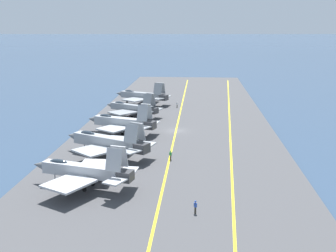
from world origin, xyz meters
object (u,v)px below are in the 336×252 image
(parked_jet_third, at_px, (122,122))
(crew_white_vest, at_px, (177,104))
(parked_jet_nearest, at_px, (83,171))
(parked_jet_fifth, at_px, (142,96))
(parked_jet_fourth, at_px, (132,108))
(parked_jet_second, at_px, (107,142))
(crew_green_vest, at_px, (171,155))
(crew_blue_vest, at_px, (195,206))

(parked_jet_third, bearing_deg, crew_white_vest, -18.93)
(parked_jet_nearest, xyz_separation_m, parked_jet_fifth, (63.82, 0.42, -0.04))
(parked_jet_fourth, distance_m, parked_jet_fifth, 16.70)
(parked_jet_nearest, relative_size, parked_jet_fifth, 0.93)
(parked_jet_second, xyz_separation_m, parked_jet_fourth, (32.48, 0.73, -0.38))
(crew_green_vest, bearing_deg, crew_white_vest, 1.71)
(parked_jet_fourth, xyz_separation_m, crew_blue_vest, (-54.16, -16.38, -1.34))
(parked_jet_second, bearing_deg, parked_jet_third, 0.93)
(parked_jet_nearest, height_order, crew_green_vest, parked_jet_nearest)
(parked_jet_fifth, xyz_separation_m, crew_white_vest, (-4.05, -10.36, -1.62))
(parked_jet_nearest, distance_m, crew_blue_vest, 17.35)
(parked_jet_second, distance_m, parked_jet_third, 15.77)
(parked_jet_nearest, height_order, crew_blue_vest, parked_jet_nearest)
(crew_green_vest, xyz_separation_m, crew_blue_vest, (-20.54, -4.45, 0.01))
(parked_jet_third, distance_m, parked_jet_fifth, 33.42)
(parked_jet_second, bearing_deg, crew_green_vest, -95.84)
(parked_jet_fifth, height_order, crew_green_vest, parked_jet_fifth)
(parked_jet_fourth, height_order, crew_green_vest, parked_jet_fourth)
(parked_jet_fourth, bearing_deg, crew_blue_vest, -163.17)
(parked_jet_fifth, bearing_deg, parked_jet_third, -179.50)
(parked_jet_fifth, bearing_deg, parked_jet_nearest, -179.62)
(parked_jet_fourth, height_order, crew_blue_vest, parked_jet_fourth)
(parked_jet_nearest, xyz_separation_m, parked_jet_fourth, (47.12, 0.61, -0.33))
(parked_jet_third, distance_m, crew_green_vest, 20.48)
(parked_jet_fifth, bearing_deg, parked_jet_fourth, 179.35)
(parked_jet_third, distance_m, crew_blue_vest, 40.71)
(parked_jet_second, xyz_separation_m, crew_blue_vest, (-21.68, -15.65, -1.72))
(parked_jet_nearest, bearing_deg, parked_jet_second, -0.49)
(parked_jet_fifth, bearing_deg, parked_jet_second, -179.37)
(crew_green_vest, bearing_deg, parked_jet_fifth, 13.13)
(parked_jet_fifth, bearing_deg, crew_white_vest, -111.37)
(parked_jet_third, bearing_deg, parked_jet_fourth, 1.64)
(parked_jet_fifth, height_order, crew_white_vest, parked_jet_fifth)
(parked_jet_fifth, height_order, crew_blue_vest, parked_jet_fifth)
(parked_jet_third, height_order, parked_jet_fourth, parked_jet_third)
(parked_jet_fourth, distance_m, crew_white_vest, 16.52)
(crew_white_vest, bearing_deg, parked_jet_fifth, 68.63)
(parked_jet_second, xyz_separation_m, crew_green_vest, (-1.15, -11.19, -1.73))
(parked_jet_second, bearing_deg, parked_jet_fourth, 1.30)
(parked_jet_nearest, height_order, parked_jet_third, parked_jet_third)
(parked_jet_third, xyz_separation_m, parked_jet_fifth, (33.42, 0.29, 0.04))
(parked_jet_third, bearing_deg, crew_green_vest, -145.90)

